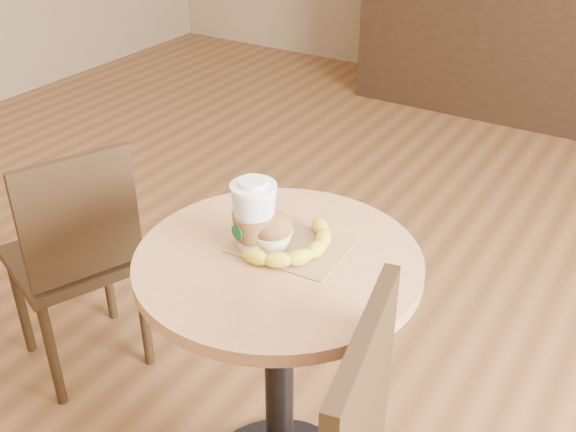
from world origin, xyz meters
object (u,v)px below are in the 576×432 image
object	(u,v)px
coffee_cup	(254,218)
muffin	(271,231)
cafe_table	(279,345)
chair_left	(76,255)
banana	(297,244)

from	to	relation	value
coffee_cup	muffin	xyz separation A→B (m)	(0.03, 0.01, -0.03)
cafe_table	coffee_cup	distance (m)	0.33
chair_left	coffee_cup	world-z (taller)	coffee_cup
cafe_table	chair_left	size ratio (longest dim) A/B	0.94
coffee_cup	banana	distance (m)	0.11
cafe_table	banana	size ratio (longest dim) A/B	3.13
coffee_cup	muffin	world-z (taller)	coffee_cup
chair_left	muffin	bearing A→B (deg)	107.07
cafe_table	muffin	xyz separation A→B (m)	(-0.03, 0.02, 0.29)
cafe_table	coffee_cup	xyz separation A→B (m)	(-0.06, 0.00, 0.32)
muffin	coffee_cup	bearing A→B (deg)	-157.08
chair_left	coffee_cup	distance (m)	0.81
coffee_cup	banana	xyz separation A→B (m)	(0.09, 0.03, -0.05)
cafe_table	banana	bearing A→B (deg)	56.79
coffee_cup	banana	bearing A→B (deg)	37.48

